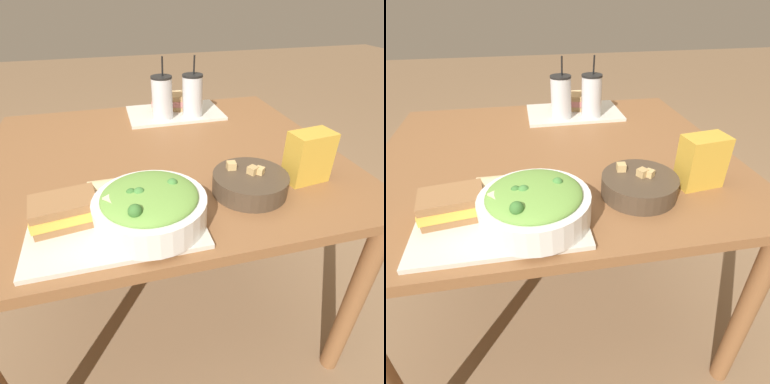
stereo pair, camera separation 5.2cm
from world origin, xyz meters
The scene contains 13 objects.
ground_plane centered at (0.00, 0.00, 0.00)m, with size 12.00×12.00×0.00m, color #846647.
dining_table centered at (0.00, 0.00, 0.65)m, with size 1.18×1.05×0.74m.
tray_near centered at (-0.17, -0.36, 0.75)m, with size 0.40×0.26×0.01m.
tray_far centered at (0.13, 0.37, 0.75)m, with size 0.40×0.26×0.01m.
salad_bowl centered at (-0.09, -0.38, 0.80)m, with size 0.26×0.26×0.10m.
soup_bowl centered at (0.19, -0.30, 0.77)m, with size 0.21×0.21×0.08m.
sandwich_near centered at (-0.28, -0.33, 0.78)m, with size 0.17×0.12×0.06m.
baguette_near centered at (-0.17, -0.27, 0.78)m, with size 0.11×0.06×0.06m.
sandwich_far centered at (0.11, 0.41, 0.78)m, with size 0.16×0.13×0.06m.
baguette_far centered at (0.18, 0.46, 0.78)m, with size 0.11×0.07×0.06m.
drink_cup_dark centered at (0.07, 0.30, 0.83)m, with size 0.08×0.08×0.24m.
drink_cup_red centered at (0.19, 0.30, 0.83)m, with size 0.08×0.08×0.24m.
chip_bag centered at (0.38, -0.28, 0.81)m, with size 0.13×0.09×0.15m.
Camera 1 is at (-0.15, -0.98, 1.23)m, focal length 30.00 mm.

